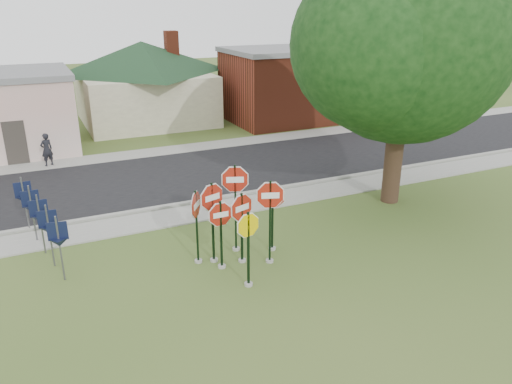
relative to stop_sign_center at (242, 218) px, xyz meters
name	(u,v)px	position (x,y,z in m)	size (l,w,h in m)	color
ground	(258,283)	(-0.08, -1.34, -1.47)	(120.00, 120.00, 0.00)	#3D5821
sidewalk_near	(197,213)	(-0.08, 4.16, -1.44)	(60.00, 1.60, 0.06)	gray
road	(165,178)	(-0.08, 8.66, -1.45)	(60.00, 7.00, 0.04)	black
sidewalk_far	(144,154)	(-0.08, 12.96, -1.44)	(60.00, 1.60, 0.06)	gray
curb	(189,203)	(-0.08, 5.16, -1.40)	(60.00, 0.20, 0.14)	gray
stop_sign_center	(242,218)	(0.00, 0.00, 0.00)	(1.09, 0.40, 2.38)	gray
stop_sign_yellow	(248,241)	(-0.39, -1.35, -0.06)	(0.96, 0.24, 2.35)	gray
stop_sign_left	(221,227)	(-0.70, -0.08, -0.11)	(1.03, 0.24, 2.26)	gray
stop_sign_right	(270,209)	(0.76, -0.38, 0.30)	(1.10, 0.39, 2.79)	gray
stop_sign_back_right	(235,194)	(0.13, 0.80, 0.47)	(1.10, 0.43, 3.00)	gray
stop_sign_back_left	(212,210)	(-0.78, 0.40, 0.23)	(1.09, 0.38, 2.70)	gray
stop_sign_far_right	(273,206)	(1.20, 0.33, 0.06)	(0.75, 0.88, 2.46)	gray
stop_sign_far_left	(196,217)	(-1.24, 0.53, 0.07)	(0.67, 0.92, 2.47)	gray
route_sign_row	(40,218)	(-5.48, 3.16, -0.24)	(1.43, 4.63, 2.00)	#59595E
building_house	(143,66)	(1.92, 20.66, 2.18)	(11.60, 11.60, 6.20)	beige
building_brick	(303,83)	(11.92, 17.16, 0.94)	(10.20, 6.20, 4.75)	maroon
oak_tree	(406,34)	(7.42, 2.16, 4.96)	(11.50, 10.90, 10.39)	black
bg_tree_right	(361,27)	(21.92, 24.66, 4.11)	(5.60, 5.60, 8.40)	black
pedestrian	(47,150)	(-4.77, 12.76, -0.60)	(0.59, 0.38, 1.61)	black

